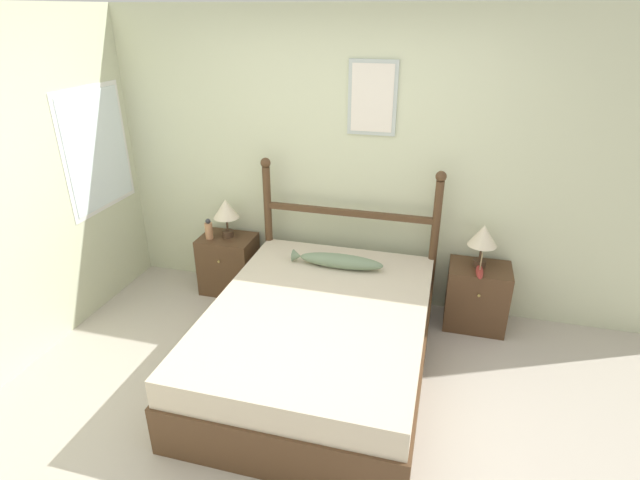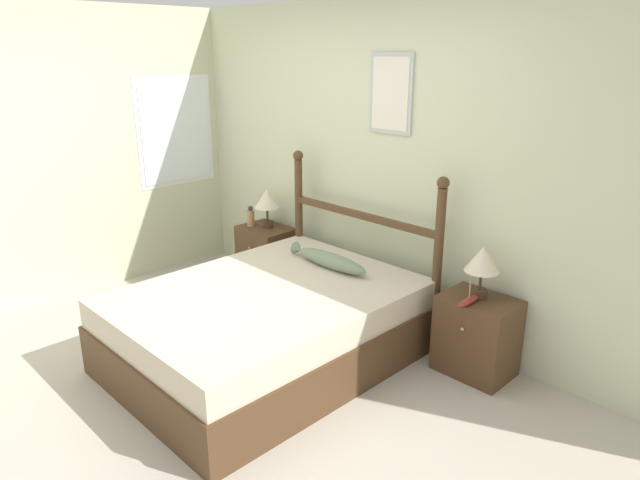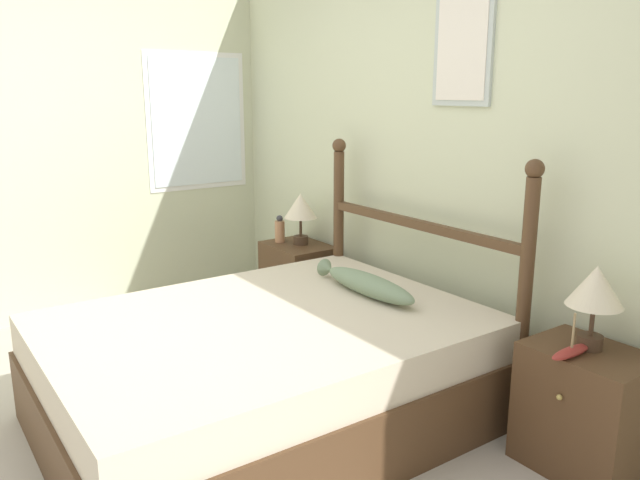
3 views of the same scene
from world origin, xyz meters
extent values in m
plane|color=#B7AD9E|center=(0.00, 0.00, 0.00)|extent=(16.00, 16.00, 0.00)
cube|color=beige|center=(0.00, 1.73, 1.27)|extent=(6.40, 0.06, 2.55)
cube|color=#ADB7B2|center=(0.21, 1.69, 1.85)|extent=(0.40, 0.02, 0.59)
cube|color=silver|center=(0.21, 1.68, 1.85)|extent=(0.34, 0.01, 0.53)
cube|color=beige|center=(-2.13, 0.00, 1.27)|extent=(0.06, 6.40, 2.55)
cube|color=white|center=(-2.10, 1.20, 1.39)|extent=(0.01, 0.83, 1.07)
cube|color=white|center=(-2.09, 1.20, 1.39)|extent=(0.01, 0.75, 0.99)
cube|color=#4C331E|center=(0.07, 0.55, 0.18)|extent=(1.56, 2.07, 0.36)
cube|color=beige|center=(0.07, 0.55, 0.46)|extent=(1.52, 2.03, 0.20)
cylinder|color=#4C331E|center=(-0.68, 1.55, 0.63)|extent=(0.07, 0.07, 1.25)
sphere|color=#4C331E|center=(-0.68, 1.55, 1.29)|extent=(0.09, 0.09, 0.09)
cylinder|color=#4C331E|center=(0.81, 1.55, 0.63)|extent=(0.07, 0.07, 1.25)
sphere|color=#4C331E|center=(0.81, 1.55, 1.29)|extent=(0.09, 0.09, 0.09)
cube|color=#4C331E|center=(0.07, 1.55, 0.90)|extent=(1.49, 0.05, 0.05)
cube|color=#4C331E|center=(-1.08, 1.48, 0.28)|extent=(0.50, 0.37, 0.56)
sphere|color=tan|center=(-1.08, 1.28, 0.40)|extent=(0.02, 0.02, 0.02)
cube|color=#4C331E|center=(1.21, 1.48, 0.28)|extent=(0.50, 0.37, 0.56)
sphere|color=tan|center=(1.21, 1.28, 0.40)|extent=(0.02, 0.02, 0.02)
cylinder|color=#422D1E|center=(-1.07, 1.50, 0.59)|extent=(0.11, 0.11, 0.06)
cylinder|color=#422D1E|center=(-1.07, 1.50, 0.69)|extent=(0.02, 0.02, 0.13)
cone|color=beige|center=(-1.07, 1.50, 0.84)|extent=(0.23, 0.23, 0.17)
cylinder|color=#422D1E|center=(1.19, 1.50, 0.59)|extent=(0.11, 0.11, 0.06)
cylinder|color=#422D1E|center=(1.19, 1.50, 0.69)|extent=(0.02, 0.02, 0.13)
cone|color=beige|center=(1.19, 1.50, 0.84)|extent=(0.23, 0.23, 0.17)
cylinder|color=tan|center=(-1.22, 1.42, 0.64)|extent=(0.07, 0.07, 0.15)
sphere|color=#333338|center=(-1.22, 1.42, 0.73)|extent=(0.05, 0.05, 0.05)
ellipsoid|color=maroon|center=(1.19, 1.36, 0.58)|extent=(0.06, 0.25, 0.04)
cylinder|color=#997F56|center=(1.19, 1.36, 0.67)|extent=(0.01, 0.01, 0.15)
ellipsoid|color=gray|center=(0.09, 1.18, 0.62)|extent=(0.70, 0.15, 0.12)
cone|color=gray|center=(-0.29, 1.18, 0.62)|extent=(0.07, 0.10, 0.10)
camera|label=1|loc=(0.87, -2.38, 2.50)|focal=28.00mm
camera|label=2|loc=(2.96, -1.77, 2.17)|focal=32.00mm
camera|label=3|loc=(2.56, -0.87, 1.64)|focal=35.00mm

